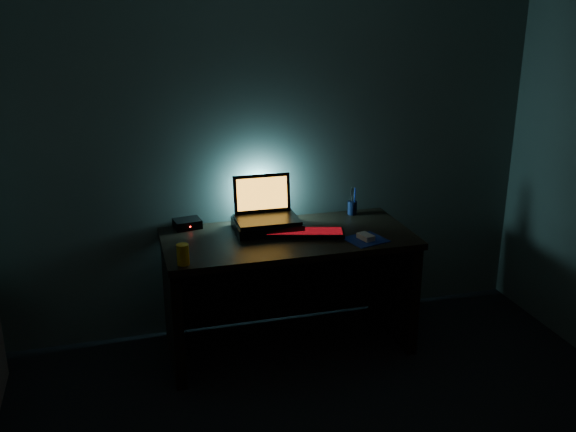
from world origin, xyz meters
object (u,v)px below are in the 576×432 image
Objects in this scene: laptop at (265,209)px; keyboard at (304,233)px; pen_cup at (352,208)px; router at (187,224)px; mouse at (366,237)px; juice_glass at (183,254)px.

keyboard is at bearing -45.62° from laptop.
laptop is 4.32× the size of pen_cup.
laptop is 0.30m from keyboard.
keyboard is 5.68× the size of pen_cup.
mouse is at bearing -34.71° from router.
juice_glass is (-1.08, -0.08, 0.04)m from mouse.
juice_glass is (-0.56, -0.45, -0.06)m from laptop.
laptop is at bearing -171.14° from pen_cup.
pen_cup is at bearing 25.10° from juice_glass.
juice_glass reaches higher than mouse.
laptop is 2.15× the size of router.
keyboard is (0.19, -0.20, -0.11)m from laptop.
pen_cup is 1.08m from router.
laptop is 0.49m from router.
pen_cup reaches higher than router.
juice_glass is at bearing -154.90° from pen_cup.
router is (0.09, 0.58, -0.03)m from juice_glass.
laptop reaches higher than keyboard.
laptop reaches higher than mouse.
keyboard is at bearing 18.60° from juice_glass.
mouse is 1.11m from router.
juice_glass is at bearing -146.07° from keyboard.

